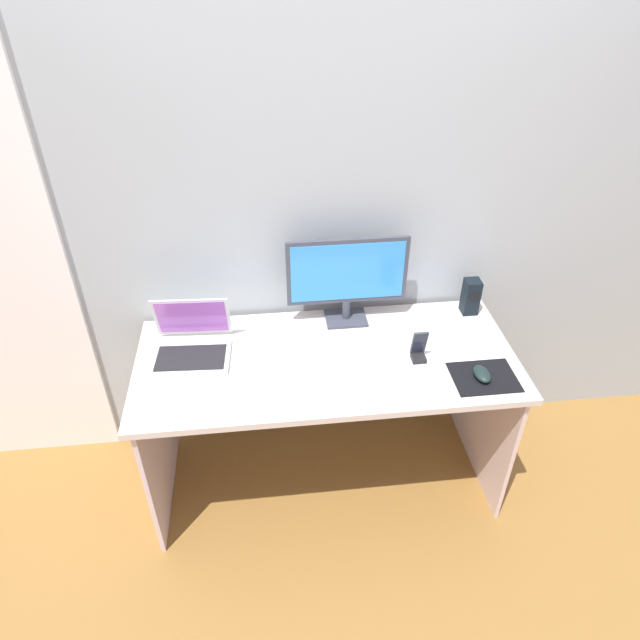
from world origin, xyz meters
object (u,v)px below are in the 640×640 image
(mouse, at_px, (482,374))
(monitor, at_px, (347,277))
(speaker_right, at_px, (471,296))
(keyboard_external, at_px, (363,388))
(laptop, at_px, (192,344))
(phone_in_dock, at_px, (419,350))

(mouse, bearing_deg, monitor, 132.66)
(monitor, distance_m, speaker_right, 0.58)
(monitor, xyz_separation_m, keyboard_external, (-0.01, -0.46, -0.22))
(keyboard_external, bearing_deg, laptop, 152.89)
(keyboard_external, bearing_deg, mouse, -1.21)
(keyboard_external, distance_m, mouse, 0.47)
(speaker_right, distance_m, keyboard_external, 0.73)
(phone_in_dock, bearing_deg, speaker_right, 44.02)
(monitor, xyz_separation_m, speaker_right, (0.56, -0.00, -0.14))
(mouse, distance_m, phone_in_dock, 0.26)
(laptop, distance_m, mouse, 1.16)
(monitor, bearing_deg, speaker_right, -0.41)
(keyboard_external, relative_size, mouse, 3.84)
(monitor, xyz_separation_m, mouse, (0.46, -0.45, -0.20))
(keyboard_external, xyz_separation_m, phone_in_dock, (0.25, 0.15, 0.04))
(keyboard_external, xyz_separation_m, mouse, (0.47, 0.01, 0.02))
(laptop, relative_size, mouse, 3.26)
(speaker_right, bearing_deg, laptop, -172.75)
(speaker_right, xyz_separation_m, keyboard_external, (-0.56, -0.45, -0.08))
(laptop, relative_size, phone_in_dock, 2.36)
(speaker_right, relative_size, keyboard_external, 0.43)
(monitor, height_order, phone_in_dock, monitor)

